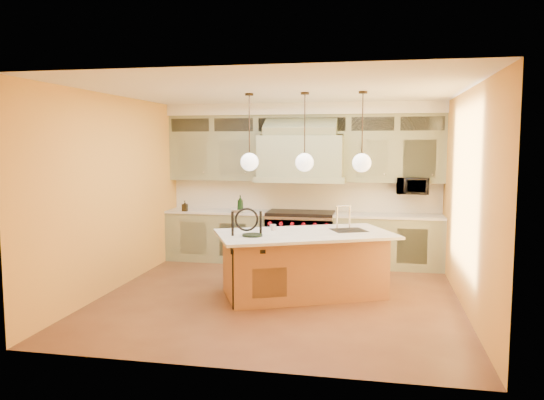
% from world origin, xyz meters
% --- Properties ---
extents(floor, '(5.00, 5.00, 0.00)m').
position_xyz_m(floor, '(0.00, 0.00, 0.00)').
color(floor, '#57311D').
rests_on(floor, ground).
extents(ceiling, '(5.00, 5.00, 0.00)m').
position_xyz_m(ceiling, '(0.00, 0.00, 2.90)').
color(ceiling, white).
rests_on(ceiling, wall_back).
extents(wall_back, '(5.00, 0.00, 5.00)m').
position_xyz_m(wall_back, '(0.00, 2.50, 1.45)').
color(wall_back, gold).
rests_on(wall_back, ground).
extents(wall_front, '(5.00, 0.00, 5.00)m').
position_xyz_m(wall_front, '(0.00, -2.50, 1.45)').
color(wall_front, gold).
rests_on(wall_front, ground).
extents(wall_left, '(0.00, 5.00, 5.00)m').
position_xyz_m(wall_left, '(-2.50, 0.00, 1.45)').
color(wall_left, gold).
rests_on(wall_left, ground).
extents(wall_right, '(0.00, 5.00, 5.00)m').
position_xyz_m(wall_right, '(2.50, 0.00, 1.45)').
color(wall_right, gold).
rests_on(wall_right, ground).
extents(back_cabinetry, '(5.00, 0.77, 2.90)m').
position_xyz_m(back_cabinetry, '(0.00, 2.23, 1.43)').
color(back_cabinetry, gray).
rests_on(back_cabinetry, floor).
extents(range, '(1.20, 0.74, 0.96)m').
position_xyz_m(range, '(0.00, 2.14, 0.49)').
color(range, silver).
rests_on(range, floor).
extents(kitchen_island, '(2.77, 2.20, 1.35)m').
position_xyz_m(kitchen_island, '(0.33, 0.17, 0.47)').
color(kitchen_island, '#9D6337').
rests_on(kitchen_island, floor).
extents(counter_stool, '(0.57, 0.57, 1.31)m').
position_xyz_m(counter_stool, '(-0.37, -0.42, 0.75)').
color(counter_stool, black).
rests_on(counter_stool, floor).
extents(microwave, '(0.54, 0.37, 0.30)m').
position_xyz_m(microwave, '(1.95, 2.25, 1.45)').
color(microwave, black).
rests_on(microwave, back_cabinetry).
extents(oil_bottle_a, '(0.13, 0.13, 0.31)m').
position_xyz_m(oil_bottle_a, '(-1.10, 2.02, 1.09)').
color(oil_bottle_a, black).
rests_on(oil_bottle_a, back_cabinetry).
extents(oil_bottle_b, '(0.10, 0.10, 0.20)m').
position_xyz_m(oil_bottle_b, '(-2.13, 1.92, 1.04)').
color(oil_bottle_b, black).
rests_on(oil_bottle_b, back_cabinetry).
extents(fruit_bowl, '(0.27, 0.27, 0.06)m').
position_xyz_m(fruit_bowl, '(-1.12, 1.92, 0.97)').
color(fruit_bowl, beige).
rests_on(fruit_bowl, back_cabinetry).
extents(cup, '(0.10, 0.10, 0.09)m').
position_xyz_m(cup, '(-0.14, 0.23, 0.96)').
color(cup, beige).
rests_on(cup, kitchen_island).
extents(pendant_left, '(0.26, 0.26, 1.11)m').
position_xyz_m(pendant_left, '(-0.47, 0.17, 1.95)').
color(pendant_left, '#2D2319').
rests_on(pendant_left, ceiling).
extents(pendant_center, '(0.26, 0.26, 1.11)m').
position_xyz_m(pendant_center, '(0.33, 0.17, 1.95)').
color(pendant_center, '#2D2319').
rests_on(pendant_center, ceiling).
extents(pendant_right, '(0.26, 0.26, 1.11)m').
position_xyz_m(pendant_right, '(1.13, 0.17, 1.95)').
color(pendant_right, '#2D2319').
rests_on(pendant_right, ceiling).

